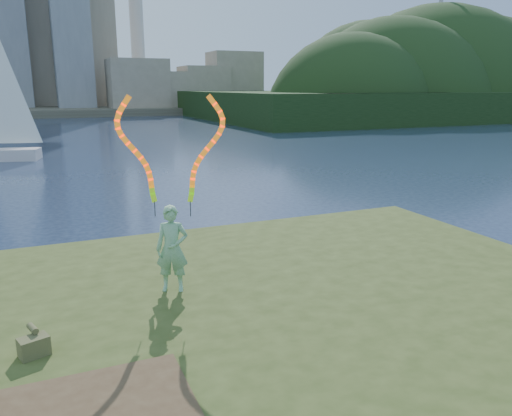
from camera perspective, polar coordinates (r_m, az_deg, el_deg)
name	(u,v)px	position (r m, az deg, el deg)	size (l,w,h in m)	color
ground	(184,343)	(9.85, -8.21, -15.04)	(320.00, 320.00, 0.00)	#18253E
grassy_knoll	(225,394)	(7.79, -3.60, -20.49)	(20.00, 18.00, 0.80)	#334217
far_shore	(52,109)	(103.50, -22.28, 10.41)	(320.00, 40.00, 1.20)	#4B4637
wooded_hill	(430,114)	(92.17, 19.26, 10.11)	(78.00, 50.00, 63.00)	black
woman_with_ribbons	(172,221)	(9.70, -9.63, -1.52)	(1.93, 0.83, 4.09)	#217B37
canvas_bag	(34,345)	(8.39, -24.05, -14.12)	(0.48, 0.54, 0.40)	#4B4C2A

